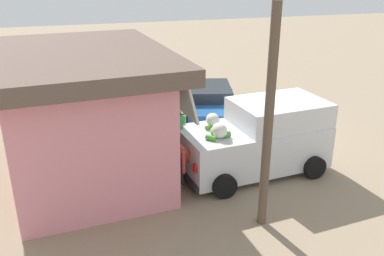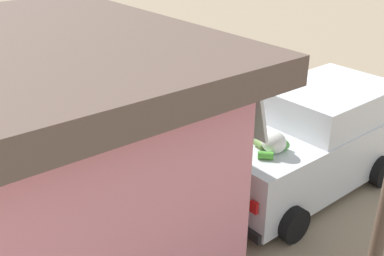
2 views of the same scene
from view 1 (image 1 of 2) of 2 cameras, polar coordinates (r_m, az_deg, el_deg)
The scene contains 9 objects.
ground_plane at distance 14.32m, azimuth 9.23°, elevation -1.06°, with size 60.00×60.00×0.00m, color gray.
storefront_bar at distance 11.32m, azimuth -14.65°, elevation 2.04°, with size 6.36×4.86×3.46m.
delivery_van at distance 11.62m, azimuth 9.09°, elevation -1.34°, with size 2.53×4.44×3.07m.
parked_sedan at distance 15.89m, azimuth 2.42°, elevation 3.71°, with size 4.75×2.97×1.18m.
vendor_standing at distance 11.85m, azimuth -2.01°, elevation -0.65°, with size 0.41×0.55×1.67m.
customer_bending at distance 10.57m, azimuth -1.28°, elevation -4.25°, with size 0.72×0.75×1.37m.
unloaded_banana_pile at distance 10.90m, azimuth -4.63°, elevation -7.47°, with size 0.77×0.73×0.39m.
paint_bucket at distance 14.57m, azimuth -2.65°, elevation 0.37°, with size 0.31×0.31×0.36m, color #BF3F33.
utility_pole at distance 8.68m, azimuth 10.46°, elevation 0.75°, with size 0.20×0.20×4.85m, color brown.
Camera 1 is at (-11.81, 5.97, 5.48)m, focal length 38.80 mm.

